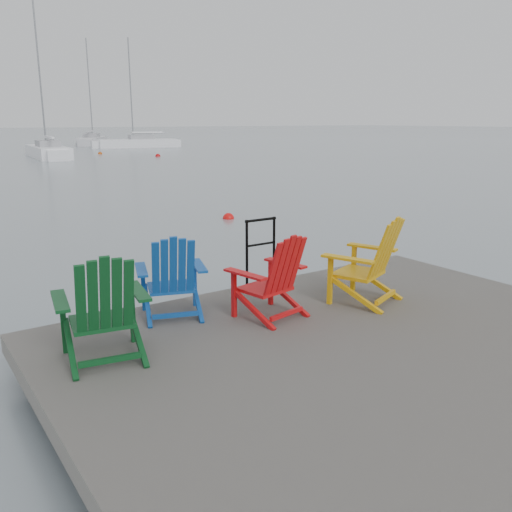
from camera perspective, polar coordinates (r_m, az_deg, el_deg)
ground at (r=5.67m, az=13.00°, el=-14.20°), size 400.00×400.00×0.00m
dock at (r=5.51m, az=13.20°, el=-11.02°), size 6.00×5.00×1.40m
handrail at (r=7.20m, az=0.49°, el=1.18°), size 0.48×0.04×0.90m
chair_green at (r=5.09m, az=-15.84°, el=-5.20°), size 0.92×0.86×1.03m
chair_blue at (r=6.07m, az=-8.86°, el=-2.08°), size 0.90×0.86×0.95m
chair_red at (r=5.99m, az=1.78°, el=-2.13°), size 0.85×0.80×0.95m
chair_yellow at (r=6.62m, az=11.81°, el=-0.42°), size 1.00×0.96×1.04m
sailboat_near at (r=42.83m, az=-21.07°, el=10.15°), size 2.70×8.07×11.02m
sailboat_mid at (r=63.81m, az=-16.83°, el=11.50°), size 5.70×8.33×11.43m
sailboat_far at (r=55.62m, az=-12.35°, el=11.46°), size 7.70×3.08×10.46m
buoy_a at (r=15.03m, az=-2.92°, el=3.95°), size 0.32×0.32×0.32m
buoy_c at (r=41.67m, az=-10.29°, el=10.27°), size 0.39×0.39×0.39m
buoy_d at (r=45.73m, az=-16.09°, el=10.28°), size 0.35×0.35×0.35m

